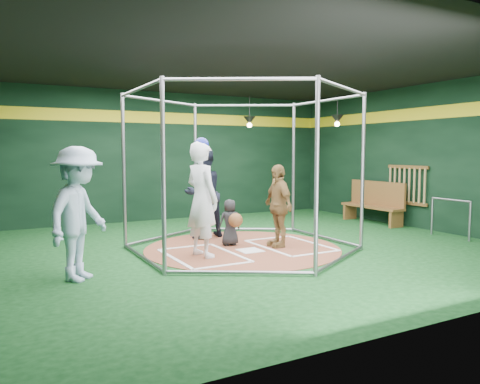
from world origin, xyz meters
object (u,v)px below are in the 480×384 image
batter_figure (202,198)px  visitor_leopard (278,206)px  dugout_bench (374,202)px  umpire (203,193)px

batter_figure → visitor_leopard: (1.67, 0.09, -0.24)m
batter_figure → dugout_bench: batter_figure is taller
visitor_leopard → umpire: umpire is taller
umpire → dugout_bench: size_ratio=1.03×
batter_figure → umpire: batter_figure is taller
umpire → visitor_leopard: bearing=101.9°
visitor_leopard → dugout_bench: (3.94, 1.40, -0.26)m
batter_figure → dugout_bench: bearing=14.8°
batter_figure → dugout_bench: size_ratio=1.12×
batter_figure → visitor_leopard: size_ratio=1.31×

